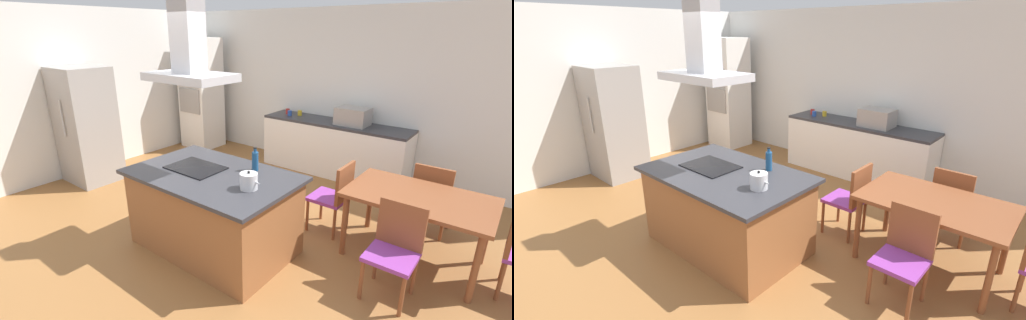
# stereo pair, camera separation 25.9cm
# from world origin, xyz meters

# --- Properties ---
(ground) EXTENTS (16.00, 16.00, 0.00)m
(ground) POSITION_xyz_m (0.00, 1.50, 0.00)
(ground) COLOR #936033
(wall_back) EXTENTS (7.20, 0.10, 2.70)m
(wall_back) POSITION_xyz_m (0.00, 3.25, 1.35)
(wall_back) COLOR white
(wall_back) RESTS_ON ground
(wall_left) EXTENTS (0.10, 8.80, 2.70)m
(wall_left) POSITION_xyz_m (-3.45, 1.00, 1.35)
(wall_left) COLOR white
(wall_left) RESTS_ON ground
(kitchen_island) EXTENTS (1.80, 1.15, 0.90)m
(kitchen_island) POSITION_xyz_m (0.00, 0.00, 0.45)
(kitchen_island) COLOR #995B33
(kitchen_island) RESTS_ON ground
(cooktop) EXTENTS (0.60, 0.44, 0.01)m
(cooktop) POSITION_xyz_m (-0.25, 0.00, 0.91)
(cooktop) COLOR black
(cooktop) RESTS_ON kitchen_island
(tea_kettle) EXTENTS (0.23, 0.17, 0.19)m
(tea_kettle) POSITION_xyz_m (0.56, -0.07, 0.98)
(tea_kettle) COLOR silver
(tea_kettle) RESTS_ON kitchen_island
(olive_oil_bottle) EXTENTS (0.07, 0.07, 0.26)m
(olive_oil_bottle) POSITION_xyz_m (0.31, 0.35, 1.01)
(olive_oil_bottle) COLOR navy
(olive_oil_bottle) RESTS_ON kitchen_island
(back_counter) EXTENTS (2.47, 0.62, 0.90)m
(back_counter) POSITION_xyz_m (0.02, 2.88, 0.45)
(back_counter) COLOR white
(back_counter) RESTS_ON ground
(countertop_microwave) EXTENTS (0.50, 0.38, 0.28)m
(countertop_microwave) POSITION_xyz_m (0.31, 2.88, 1.04)
(countertop_microwave) COLOR #9E9993
(countertop_microwave) RESTS_ON back_counter
(coffee_mug_red) EXTENTS (0.08, 0.08, 0.09)m
(coffee_mug_red) POSITION_xyz_m (-0.96, 2.94, 0.95)
(coffee_mug_red) COLOR red
(coffee_mug_red) RESTS_ON back_counter
(coffee_mug_blue) EXTENTS (0.08, 0.08, 0.09)m
(coffee_mug_blue) POSITION_xyz_m (-0.85, 2.83, 0.95)
(coffee_mug_blue) COLOR #2D56B2
(coffee_mug_blue) RESTS_ON back_counter
(coffee_mug_yellow) EXTENTS (0.08, 0.08, 0.09)m
(coffee_mug_yellow) POSITION_xyz_m (-0.71, 2.94, 0.95)
(coffee_mug_yellow) COLOR gold
(coffee_mug_yellow) RESTS_ON back_counter
(wall_oven_stack) EXTENTS (0.70, 0.66, 2.20)m
(wall_oven_stack) POSITION_xyz_m (-2.90, 2.65, 1.10)
(wall_oven_stack) COLOR white
(wall_oven_stack) RESTS_ON ground
(refrigerator) EXTENTS (0.80, 0.73, 1.82)m
(refrigerator) POSITION_xyz_m (-2.98, 0.21, 0.91)
(refrigerator) COLOR #9E9993
(refrigerator) RESTS_ON ground
(dining_table) EXTENTS (1.40, 0.90, 0.75)m
(dining_table) POSITION_xyz_m (1.83, 1.13, 0.67)
(dining_table) COLOR brown
(dining_table) RESTS_ON ground
(chair_facing_back_wall) EXTENTS (0.42, 0.42, 0.89)m
(chair_facing_back_wall) POSITION_xyz_m (1.83, 1.80, 0.51)
(chair_facing_back_wall) COLOR purple
(chair_facing_back_wall) RESTS_ON ground
(chair_at_left_end) EXTENTS (0.42, 0.42, 0.89)m
(chair_at_left_end) POSITION_xyz_m (0.91, 1.13, 0.51)
(chair_at_left_end) COLOR purple
(chair_at_left_end) RESTS_ON ground
(chair_facing_island) EXTENTS (0.42, 0.42, 0.89)m
(chair_facing_island) POSITION_xyz_m (1.83, 0.47, 0.51)
(chair_facing_island) COLOR purple
(chair_facing_island) RESTS_ON ground
(range_hood) EXTENTS (0.90, 0.55, 0.78)m
(range_hood) POSITION_xyz_m (-0.25, 0.00, 2.10)
(range_hood) COLOR #ADADB2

